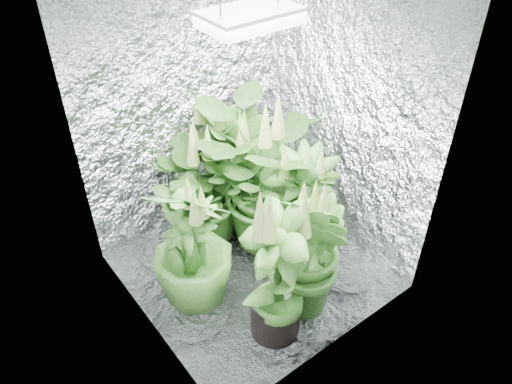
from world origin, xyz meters
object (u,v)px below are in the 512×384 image
object	(u,v)px
plant_f	(277,276)
plant_h	(299,212)
plant_d	(192,248)
plant_e	(271,181)
grow_lamp	(250,18)
plant_b	(218,164)
plant_c	(246,176)
circulation_fan	(266,184)
plant_g	(311,252)
plant_a	(203,190)

from	to	relation	value
plant_f	plant_h	xyz separation A→B (m)	(0.52, 0.39, -0.04)
plant_f	plant_d	bearing A→B (deg)	116.91
plant_d	plant_e	distance (m)	0.77
plant_d	plant_e	bearing A→B (deg)	10.46
grow_lamp	plant_f	xyz separation A→B (m)	(-0.19, -0.50, -1.33)
plant_b	plant_c	world-z (taller)	plant_b
plant_h	circulation_fan	size ratio (longest dim) A/B	3.21
plant_b	circulation_fan	bearing A→B (deg)	-1.28
plant_c	circulation_fan	xyz separation A→B (m)	(0.35, 0.19, -0.35)
grow_lamp	plant_e	distance (m)	1.28
plant_f	plant_g	distance (m)	0.30
plant_a	plant_f	size ratio (longest dim) A/B	0.94
plant_a	circulation_fan	distance (m)	0.80
plant_d	plant_g	xyz separation A→B (m)	(0.56, -0.49, 0.02)
plant_h	circulation_fan	distance (m)	0.86
grow_lamp	plant_d	xyz separation A→B (m)	(-0.46, 0.02, -1.35)
plant_e	plant_f	distance (m)	0.82
grow_lamp	plant_a	size ratio (longest dim) A/B	0.49
plant_g	plant_b	bearing A→B (deg)	87.06
plant_b	circulation_fan	distance (m)	0.61
plant_e	plant_f	bearing A→B (deg)	-126.60
plant_b	plant_e	distance (m)	0.50
plant_b	plant_c	bearing A→B (deg)	-60.40
plant_e	circulation_fan	distance (m)	0.73
plant_f	circulation_fan	xyz separation A→B (m)	(0.82, 1.13, -0.36)
plant_c	plant_d	size ratio (longest dim) A/B	1.00
plant_b	circulation_fan	world-z (taller)	plant_b
plant_e	plant_h	distance (m)	0.29
plant_d	circulation_fan	xyz separation A→B (m)	(1.08, 0.61, -0.34)
plant_b	grow_lamp	bearing A→B (deg)	-104.08
plant_a	plant_f	distance (m)	0.99
plant_d	plant_h	world-z (taller)	plant_d
plant_a	circulation_fan	bearing A→B (deg)	11.52
plant_e	circulation_fan	xyz separation A→B (m)	(0.33, 0.47, -0.45)
plant_f	plant_h	distance (m)	0.65
plant_a	plant_h	xyz separation A→B (m)	(0.40, -0.59, -0.03)
grow_lamp	plant_f	world-z (taller)	grow_lamp
grow_lamp	plant_d	world-z (taller)	grow_lamp
plant_b	plant_f	bearing A→B (deg)	-107.25
plant_c	plant_b	bearing A→B (deg)	119.60
plant_a	plant_e	xyz separation A→B (m)	(0.37, -0.33, 0.10)
plant_e	plant_f	world-z (taller)	plant_e
plant_h	plant_f	bearing A→B (deg)	-142.75
plant_c	plant_e	bearing A→B (deg)	-86.19
plant_d	plant_c	bearing A→B (deg)	29.73
plant_a	plant_g	bearing A→B (deg)	-79.24
grow_lamp	plant_e	world-z (taller)	grow_lamp
grow_lamp	plant_b	size ratio (longest dim) A/B	0.44
plant_a	plant_g	distance (m)	0.97
plant_f	plant_h	size ratio (longest dim) A/B	1.09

